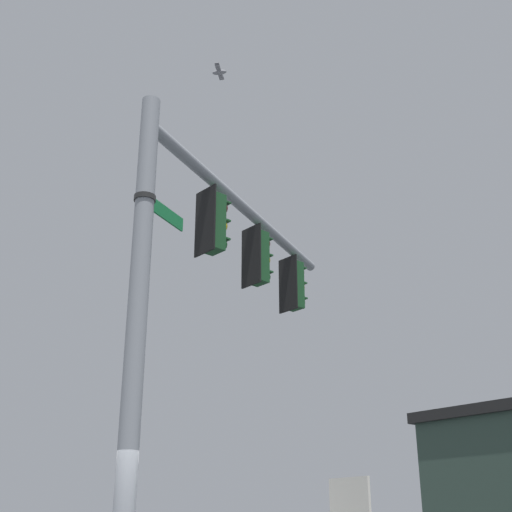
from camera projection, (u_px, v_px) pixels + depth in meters
The scene contains 7 objects.
signal_pole at pixel (135, 344), 9.46m from camera, with size 0.28×0.28×7.80m, color gray.
mast_arm at pixel (247, 211), 13.55m from camera, with size 0.21×0.21×6.70m, color gray.
traffic_light_nearest_pole at pixel (214, 223), 12.17m from camera, with size 0.54×0.49×1.31m.
traffic_light_mid_inner at pixel (259, 258), 13.67m from camera, with size 0.54×0.49×1.31m.
traffic_light_mid_outer at pixel (294, 285), 15.17m from camera, with size 0.54×0.49×1.31m.
street_name_sign at pixel (155, 206), 10.50m from camera, with size 0.57×1.14×0.22m.
bird_flying at pixel (219, 72), 14.02m from camera, with size 0.38×0.45×0.10m.
Camera 1 is at (7.96, -4.94, 1.47)m, focal length 49.21 mm.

